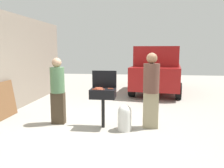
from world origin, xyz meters
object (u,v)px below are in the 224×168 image
object	(u,v)px
propane_tank	(125,117)
person_left	(58,88)
hot_dog_6	(100,88)
parked_minivan	(158,69)
person_right	(151,88)
hot_dog_4	(97,89)
hot_dog_5	(110,89)
leaning_board	(5,100)
bbq_grill	(103,95)
hot_dog_7	(100,90)
hot_dog_3	(100,88)
hot_dog_1	(98,88)
hot_dog_0	(102,89)
hot_dog_2	(95,89)

from	to	relation	value
propane_tank	person_left	xyz separation A→B (m)	(-1.72, 0.31, 0.59)
hot_dog_6	parked_minivan	xyz separation A→B (m)	(1.75, 5.04, 0.06)
person_left	person_right	bearing A→B (deg)	7.68
hot_dog_4	hot_dog_5	xyz separation A→B (m)	(0.31, 0.05, 0.00)
hot_dog_5	leaning_board	distance (m)	3.10
hot_dog_5	bbq_grill	bearing A→B (deg)	178.80
hot_dog_4	hot_dog_7	bearing A→B (deg)	-52.91
hot_dog_3	propane_tank	size ratio (longest dim) A/B	0.21
hot_dog_1	hot_dog_3	bearing A→B (deg)	-54.31
hot_dog_4	hot_dog_0	bearing A→B (deg)	-33.16
hot_dog_1	leaning_board	distance (m)	2.78
person_left	person_right	distance (m)	2.33
person_right	parked_minivan	xyz separation A→B (m)	(0.53, 4.98, 0.04)
hot_dog_0	hot_dog_6	xyz separation A→B (m)	(-0.08, 0.19, 0.00)
person_left	leaning_board	distance (m)	1.74
hot_dog_6	parked_minivan	world-z (taller)	parked_minivan
parked_minivan	hot_dog_6	bearing A→B (deg)	79.00
leaning_board	hot_dog_2	bearing A→B (deg)	-13.49
hot_dog_2	bbq_grill	bearing A→B (deg)	39.83
hot_dog_4	hot_dog_6	world-z (taller)	same
hot_dog_3	parked_minivan	size ratio (longest dim) A/B	0.03
hot_dog_4	person_left	size ratio (longest dim) A/B	0.08
hot_dog_0	hot_dog_3	xyz separation A→B (m)	(-0.07, 0.12, 0.00)
person_right	hot_dog_7	bearing A→B (deg)	13.88
hot_dog_3	hot_dog_4	distance (m)	0.07
hot_dog_1	hot_dog_5	bearing A→B (deg)	-15.27
hot_dog_2	hot_dog_6	distance (m)	0.22
person_left	hot_dog_7	bearing A→B (deg)	-7.12
person_right	hot_dog_3	bearing A→B (deg)	6.60
bbq_grill	hot_dog_2	bearing A→B (deg)	-140.17
hot_dog_2	hot_dog_6	xyz separation A→B (m)	(0.09, 0.20, 0.00)
hot_dog_4	leaning_board	world-z (taller)	leaning_board
hot_dog_0	hot_dog_7	size ratio (longest dim) A/B	1.00
hot_dog_3	person_left	size ratio (longest dim) A/B	0.08
hot_dog_2	parked_minivan	size ratio (longest dim) A/B	0.03
hot_dog_3	person_right	distance (m)	1.22
parked_minivan	leaning_board	world-z (taller)	parked_minivan
parked_minivan	person_right	bearing A→B (deg)	92.13
hot_dog_3	person_left	distance (m)	1.13
bbq_grill	hot_dog_2	size ratio (longest dim) A/B	7.32
bbq_grill	hot_dog_2	distance (m)	0.27
hot_dog_0	person_right	distance (m)	1.17
bbq_grill	hot_dog_2	world-z (taller)	hot_dog_2
person_left	hot_dog_5	bearing A→B (deg)	1.92
person_right	hot_dog_2	bearing A→B (deg)	11.65
hot_dog_5	person_left	size ratio (longest dim) A/B	0.08
hot_dog_2	hot_dog_6	world-z (taller)	same
hot_dog_5	person_left	world-z (taller)	person_left
hot_dog_0	hot_dog_6	size ratio (longest dim) A/B	1.00
person_right	propane_tank	bearing A→B (deg)	24.49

